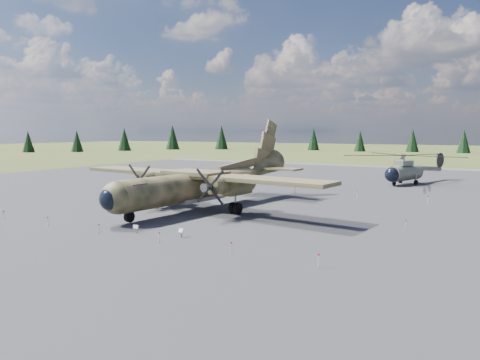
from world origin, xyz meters
The scene contains 8 objects.
ground centered at (0.00, 0.00, 0.00)m, with size 500.00×500.00×0.00m, color #4F5727.
apron centered at (0.00, 10.00, 0.00)m, with size 120.00×120.00×0.04m, color slate.
transport_plane centered at (-3.93, 0.77, 2.88)m, with size 30.52×27.57×10.04m.
helicopter_near centered at (10.18, 34.23, 3.21)m, with size 22.73×22.73×4.52m.
info_placard_left centered at (-1.87, -11.67, 0.43)m, with size 0.45×0.28×0.65m.
info_placard_right centered at (2.13, -11.11, 0.46)m, with size 0.47×0.28×0.69m.
barrier_fence centered at (-0.46, -0.08, 0.51)m, with size 33.12×29.62×0.85m.
treeline centered at (7.10, 1.31, 4.82)m, with size 330.21×316.20×10.97m.
Camera 1 is at (23.29, -39.20, 8.05)m, focal length 35.00 mm.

